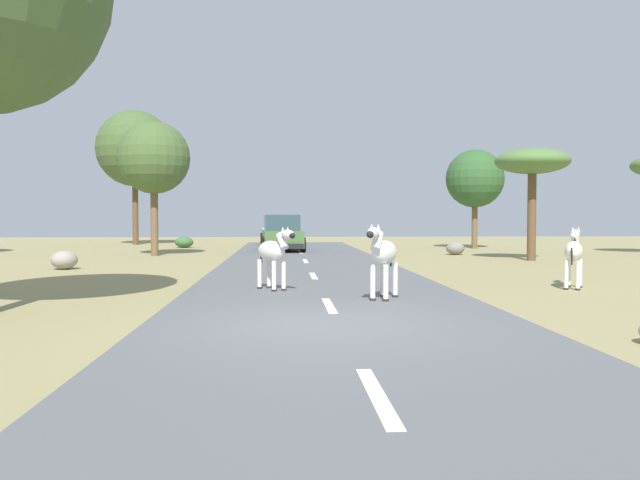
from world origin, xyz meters
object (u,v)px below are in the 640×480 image
zebra_0 (383,254)px  rock_2 (60,256)px  zebra_2 (574,252)px  tree_0 (135,149)px  zebra_1 (273,252)px  rock_1 (64,260)px  rock_0 (388,249)px  rock_4 (455,248)px  tree_4 (154,158)px  tree_6 (532,164)px  tree_2 (475,179)px  car_1 (282,234)px  bush_1 (184,242)px  car_0 (278,231)px

zebra_0 → rock_2: size_ratio=3.35×
zebra_2 → tree_0: size_ratio=0.18×
zebra_0 → zebra_1: zebra_0 is taller
zebra_2 → rock_1: zebra_2 is taller
zebra_1 → rock_0: size_ratio=2.00×
zebra_1 → rock_4: (7.90, 13.92, -0.61)m
zebra_2 → tree_0: bearing=151.1°
zebra_1 → tree_4: size_ratio=0.25×
zebra_1 → tree_6: (9.80, 9.93, 2.84)m
zebra_0 → tree_4: size_ratio=0.26×
zebra_1 → rock_4: zebra_1 is taller
zebra_0 → tree_6: size_ratio=0.35×
zebra_0 → zebra_2: bearing=-130.5°
zebra_0 → tree_2: (8.27, 21.24, 2.76)m
zebra_1 → tree_0: tree_0 is taller
zebra_0 → car_1: (-1.99, 18.67, -0.10)m
rock_0 → car_1: bearing=163.4°
bush_1 → rock_2: bearing=-107.4°
car_1 → rock_1: car_1 is taller
tree_2 → rock_0: (-5.30, -4.05, -3.50)m
bush_1 → tree_0: bearing=131.1°
tree_6 → rock_1: 17.24m
zebra_1 → tree_2: (10.46, 19.48, 2.81)m
car_1 → car_0: bearing=-91.1°
zebra_1 → tree_4: (-5.30, 13.83, 3.31)m
zebra_0 → zebra_1: size_ratio=1.06×
car_1 → tree_0: 13.22m
zebra_1 → tree_4: 15.18m
car_1 → rock_2: car_1 is taller
tree_4 → rock_4: bearing=0.4°
car_1 → rock_1: 12.35m
rock_4 → tree_2: bearing=65.4°
car_1 → tree_6: tree_6 is taller
tree_0 → rock_1: bearing=-84.2°
tree_0 → rock_2: 15.36m
car_1 → rock_1: bearing=52.3°
zebra_0 → car_0: bearing=-59.3°
car_0 → car_1: 6.25m
tree_4 → zebra_2: bearing=-47.4°
zebra_2 → car_0: (-7.09, 22.76, -0.01)m
car_0 → car_1: same height
tree_0 → bush_1: (3.52, -4.03, -5.50)m
tree_2 → tree_4: size_ratio=0.91×
car_1 → tree_4: tree_4 is taller
tree_4 → rock_0: size_ratio=8.13×
rock_0 → tree_0: bearing=144.4°
zebra_2 → tree_2: (3.40, 19.08, 2.85)m
tree_4 → zebra_1: bearing=-69.0°
tree_2 → tree_6: tree_2 is taller
zebra_2 → rock_1: 15.24m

